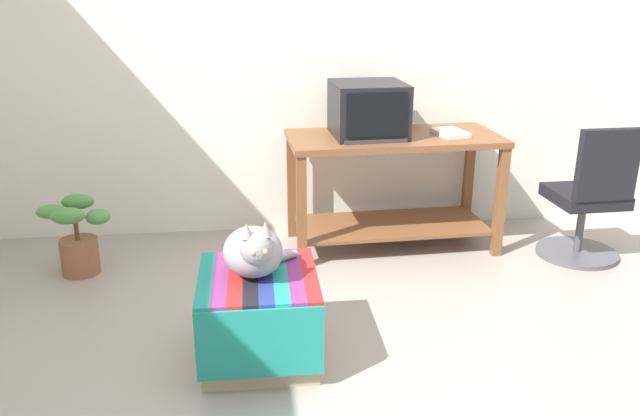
{
  "coord_description": "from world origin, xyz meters",
  "views": [
    {
      "loc": [
        -0.42,
        -2.38,
        1.69
      ],
      "look_at": [
        -0.07,
        0.85,
        0.55
      ],
      "focal_mm": 35.66,
      "sensor_mm": 36.0,
      "label": 1
    }
  ],
  "objects_px": {
    "keyboard": "(373,139)",
    "cat": "(254,251)",
    "tv_monitor": "(368,110)",
    "desk": "(393,172)",
    "potted_plant": "(78,239)",
    "office_chair": "(589,203)",
    "ottoman_with_blanket": "(259,317)",
    "book": "(450,133)"
  },
  "relations": [
    {
      "from": "keyboard",
      "to": "ottoman_with_blanket",
      "type": "bearing_deg",
      "value": -127.43
    },
    {
      "from": "desk",
      "to": "cat",
      "type": "bearing_deg",
      "value": -128.21
    },
    {
      "from": "ottoman_with_blanket",
      "to": "tv_monitor",
      "type": "bearing_deg",
      "value": 60.75
    },
    {
      "from": "desk",
      "to": "tv_monitor",
      "type": "height_order",
      "value": "tv_monitor"
    },
    {
      "from": "cat",
      "to": "office_chair",
      "type": "distance_m",
      "value": 2.33
    },
    {
      "from": "keyboard",
      "to": "book",
      "type": "height_order",
      "value": "book"
    },
    {
      "from": "cat",
      "to": "tv_monitor",
      "type": "bearing_deg",
      "value": 52.02
    },
    {
      "from": "desk",
      "to": "book",
      "type": "relative_size",
      "value": 5.64
    },
    {
      "from": "desk",
      "to": "tv_monitor",
      "type": "distance_m",
      "value": 0.45
    },
    {
      "from": "keyboard",
      "to": "potted_plant",
      "type": "distance_m",
      "value": 1.92
    },
    {
      "from": "ottoman_with_blanket",
      "to": "cat",
      "type": "height_order",
      "value": "cat"
    },
    {
      "from": "tv_monitor",
      "to": "office_chair",
      "type": "bearing_deg",
      "value": -18.51
    },
    {
      "from": "office_chair",
      "to": "tv_monitor",
      "type": "bearing_deg",
      "value": -17.93
    },
    {
      "from": "potted_plant",
      "to": "tv_monitor",
      "type": "bearing_deg",
      "value": 7.95
    },
    {
      "from": "office_chair",
      "to": "book",
      "type": "bearing_deg",
      "value": -24.15
    },
    {
      "from": "desk",
      "to": "office_chair",
      "type": "height_order",
      "value": "office_chair"
    },
    {
      "from": "desk",
      "to": "potted_plant",
      "type": "height_order",
      "value": "desk"
    },
    {
      "from": "desk",
      "to": "book",
      "type": "xyz_separation_m",
      "value": [
        0.36,
        -0.03,
        0.26
      ]
    },
    {
      "from": "ottoman_with_blanket",
      "to": "potted_plant",
      "type": "bearing_deg",
      "value": 135.37
    },
    {
      "from": "tv_monitor",
      "to": "keyboard",
      "type": "height_order",
      "value": "tv_monitor"
    },
    {
      "from": "book",
      "to": "ottoman_with_blanket",
      "type": "relative_size",
      "value": 0.41
    },
    {
      "from": "book",
      "to": "cat",
      "type": "distance_m",
      "value": 1.83
    },
    {
      "from": "office_chair",
      "to": "ottoman_with_blanket",
      "type": "bearing_deg",
      "value": 21.87
    },
    {
      "from": "tv_monitor",
      "to": "office_chair",
      "type": "relative_size",
      "value": 0.56
    },
    {
      "from": "ottoman_with_blanket",
      "to": "office_chair",
      "type": "height_order",
      "value": "office_chair"
    },
    {
      "from": "keyboard",
      "to": "desk",
      "type": "bearing_deg",
      "value": 37.53
    },
    {
      "from": "keyboard",
      "to": "cat",
      "type": "distance_m",
      "value": 1.4
    },
    {
      "from": "desk",
      "to": "keyboard",
      "type": "xyz_separation_m",
      "value": [
        -0.17,
        -0.15,
        0.26
      ]
    },
    {
      "from": "desk",
      "to": "potted_plant",
      "type": "distance_m",
      "value": 2.04
    },
    {
      "from": "keyboard",
      "to": "cat",
      "type": "bearing_deg",
      "value": -127.94
    },
    {
      "from": "tv_monitor",
      "to": "cat",
      "type": "xyz_separation_m",
      "value": [
        -0.76,
        -1.33,
        -0.38
      ]
    },
    {
      "from": "desk",
      "to": "potted_plant",
      "type": "bearing_deg",
      "value": -176.06
    },
    {
      "from": "ottoman_with_blanket",
      "to": "cat",
      "type": "relative_size",
      "value": 1.58
    },
    {
      "from": "tv_monitor",
      "to": "cat",
      "type": "relative_size",
      "value": 1.31
    },
    {
      "from": "keyboard",
      "to": "book",
      "type": "bearing_deg",
      "value": 8.28
    },
    {
      "from": "keyboard",
      "to": "cat",
      "type": "relative_size",
      "value": 1.04
    },
    {
      "from": "ottoman_with_blanket",
      "to": "cat",
      "type": "bearing_deg",
      "value": 168.7
    },
    {
      "from": "book",
      "to": "potted_plant",
      "type": "relative_size",
      "value": 0.52
    },
    {
      "from": "cat",
      "to": "potted_plant",
      "type": "xyz_separation_m",
      "value": [
        -1.07,
        1.07,
        -0.32
      ]
    },
    {
      "from": "book",
      "to": "keyboard",
      "type": "bearing_deg",
      "value": -178.88
    },
    {
      "from": "desk",
      "to": "keyboard",
      "type": "distance_m",
      "value": 0.34
    },
    {
      "from": "book",
      "to": "office_chair",
      "type": "relative_size",
      "value": 0.28
    }
  ]
}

